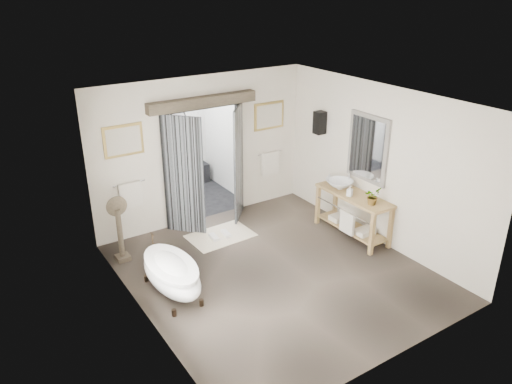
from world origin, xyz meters
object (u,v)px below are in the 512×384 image
vanity (352,211)px  basin (340,185)px  rug (221,236)px  clawfoot_tub (171,273)px

vanity → basin: basin is taller
vanity → basin: size_ratio=3.20×
rug → basin: bearing=-25.4°
vanity → rug: size_ratio=1.33×
clawfoot_tub → vanity: (3.64, -0.12, 0.14)m
clawfoot_tub → basin: basin is taller
clawfoot_tub → basin: 3.67m
rug → basin: 2.47m
clawfoot_tub → basin: (3.62, 0.24, 0.57)m
vanity → basin: bearing=94.5°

